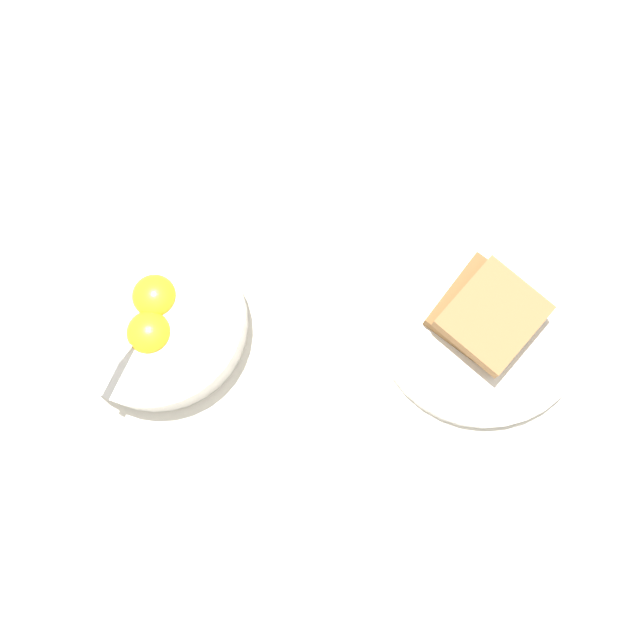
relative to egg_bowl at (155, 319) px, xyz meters
The scene contains 5 objects.
ground_plane 0.17m from the egg_bowl, 42.84° to the left, with size 3.00×3.00×0.00m, color silver.
egg_bowl is the anchor object (origin of this frame).
toast_plate 0.31m from the egg_bowl, 35.54° to the left, with size 0.20×0.20×0.02m.
toast_sandwich 0.31m from the egg_bowl, 35.78° to the left, with size 0.09×0.09×0.03m.
soup_spoon 0.34m from the egg_bowl, 14.01° to the right, with size 0.14×0.05×0.03m.
Camera 1 is at (0.09, -0.15, 0.70)m, focal length 42.00 mm.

